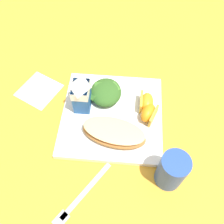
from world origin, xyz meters
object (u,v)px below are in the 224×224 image
cheesy_pizza_bread (114,133)px  metal_fork (79,198)px  white_plate (112,115)px  paper_napkin (39,90)px  orange_wedge_front (149,114)px  orange_wedge_middle (146,102)px  drinking_blue_cup (172,171)px  green_salad_pile (106,92)px  milk_carton (81,93)px

cheesy_pizza_bread → metal_fork: size_ratio=1.11×
metal_fork → white_plate: bearing=-13.9°
paper_napkin → metal_fork: bearing=-150.5°
orange_wedge_front → orange_wedge_middle: same height
cheesy_pizza_bread → drinking_blue_cup: drinking_blue_cup is taller
cheesy_pizza_bread → drinking_blue_cup: (-0.10, -0.14, 0.02)m
paper_napkin → drinking_blue_cup: bearing=-122.1°
paper_napkin → green_salad_pile: bearing=-94.5°
orange_wedge_middle → drinking_blue_cup: drinking_blue_cup is taller
white_plate → drinking_blue_cup: drinking_blue_cup is taller
drinking_blue_cup → orange_wedge_front: bearing=17.7°
metal_fork → cheesy_pizza_bread: bearing=-22.7°
white_plate → drinking_blue_cup: 0.23m
milk_carton → orange_wedge_middle: size_ratio=1.80×
orange_wedge_middle → paper_napkin: bearing=82.8°
white_plate → drinking_blue_cup: (-0.17, -0.15, 0.05)m
green_salad_pile → paper_napkin: (0.02, 0.21, -0.03)m
cheesy_pizza_bread → metal_fork: (-0.16, 0.07, -0.03)m
green_salad_pile → metal_fork: green_salad_pile is taller
orange_wedge_front → paper_napkin: 0.34m
orange_wedge_front → orange_wedge_middle: (0.04, 0.01, 0.00)m
orange_wedge_front → milk_carton: bearing=82.7°
cheesy_pizza_bread → orange_wedge_front: 0.11m
white_plate → drinking_blue_cup: size_ratio=2.56×
green_salad_pile → orange_wedge_middle: bearing=-101.9°
milk_carton → green_salad_pile: bearing=-57.4°
milk_carton → drinking_blue_cup: (-0.19, -0.24, -0.02)m
metal_fork → orange_wedge_middle: bearing=-29.4°
orange_wedge_middle → drinking_blue_cup: bearing=-163.6°
milk_carton → metal_fork: (-0.25, -0.03, -0.07)m
green_salad_pile → white_plate: bearing=-158.4°
white_plate → milk_carton: (0.02, 0.08, 0.07)m
metal_fork → drinking_blue_cup: 0.23m
orange_wedge_middle → paper_napkin: orange_wedge_middle is taller
orange_wedge_front → drinking_blue_cup: 0.17m
green_salad_pile → milk_carton: 0.08m
cheesy_pizza_bread → paper_napkin: (0.14, 0.24, -0.03)m
cheesy_pizza_bread → orange_wedge_front: size_ratio=2.63×
white_plate → orange_wedge_front: size_ratio=4.05×
white_plate → milk_carton: 0.11m
white_plate → green_salad_pile: 0.07m
orange_wedge_front → metal_fork: size_ratio=0.42×
orange_wedge_middle → drinking_blue_cup: (-0.20, -0.06, 0.02)m
white_plate → metal_fork: 0.24m
white_plate → paper_napkin: (0.08, 0.23, -0.01)m
green_salad_pile → paper_napkin: green_salad_pile is taller
orange_wedge_middle → metal_fork: orange_wedge_middle is taller
green_salad_pile → orange_wedge_middle: (-0.02, -0.12, -0.00)m
green_salad_pile → orange_wedge_front: (-0.06, -0.12, -0.00)m
orange_wedge_middle → milk_carton: bearing=94.6°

